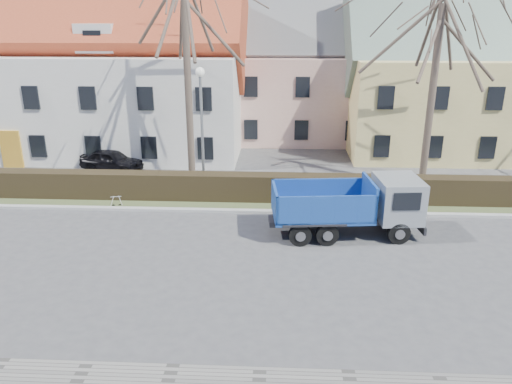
# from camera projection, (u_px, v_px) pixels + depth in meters

# --- Properties ---
(ground) EXTENTS (120.00, 120.00, 0.00)m
(ground) POSITION_uv_depth(u_px,v_px,m) (207.00, 258.00, 18.45)
(ground) COLOR #464749
(curb_far) EXTENTS (80.00, 0.30, 0.12)m
(curb_far) POSITION_uv_depth(u_px,v_px,m) (221.00, 211.00, 22.75)
(curb_far) COLOR #A2A2A0
(curb_far) RESTS_ON ground
(grass_strip) EXTENTS (80.00, 3.00, 0.10)m
(grass_strip) POSITION_uv_depth(u_px,v_px,m) (225.00, 199.00, 24.26)
(grass_strip) COLOR #44512D
(grass_strip) RESTS_ON ground
(hedge) EXTENTS (60.00, 0.90, 1.30)m
(hedge) POSITION_uv_depth(u_px,v_px,m) (225.00, 188.00, 23.87)
(hedge) COLOR black
(hedge) RESTS_ON ground
(building_white) EXTENTS (26.80, 10.80, 9.50)m
(building_white) POSITION_uv_depth(u_px,v_px,m) (42.00, 75.00, 32.50)
(building_white) COLOR silver
(building_white) RESTS_ON ground
(building_pink) EXTENTS (10.80, 8.80, 8.00)m
(building_pink) POSITION_uv_depth(u_px,v_px,m) (301.00, 81.00, 35.71)
(building_pink) COLOR #D7A698
(building_pink) RESTS_ON ground
(building_yellow) EXTENTS (18.80, 10.80, 8.50)m
(building_yellow) POSITION_uv_depth(u_px,v_px,m) (488.00, 84.00, 32.23)
(building_yellow) COLOR #DCC979
(building_yellow) RESTS_ON ground
(tree_1) EXTENTS (9.20, 9.20, 12.65)m
(tree_1) POSITION_uv_depth(u_px,v_px,m) (187.00, 61.00, 24.40)
(tree_1) COLOR #4E4036
(tree_1) RESTS_ON ground
(tree_2) EXTENTS (8.00, 8.00, 11.00)m
(tree_2) POSITION_uv_depth(u_px,v_px,m) (434.00, 80.00, 24.10)
(tree_2) COLOR #4E4036
(tree_2) RESTS_ON ground
(dump_truck) EXTENTS (6.39, 2.90, 2.48)m
(dump_truck) POSITION_uv_depth(u_px,v_px,m) (341.00, 206.00, 20.02)
(dump_truck) COLOR navy
(dump_truck) RESTS_ON ground
(streetlight) EXTENTS (0.49, 0.49, 6.29)m
(streetlight) POSITION_uv_depth(u_px,v_px,m) (202.00, 132.00, 24.02)
(streetlight) COLOR gray
(streetlight) RESTS_ON ground
(cart_frame) EXTENTS (0.76, 0.55, 0.62)m
(cart_frame) POSITION_uv_depth(u_px,v_px,m) (112.00, 201.00, 23.14)
(cart_frame) COLOR silver
(cart_frame) RESTS_ON ground
(parked_car_a) EXTENTS (3.89, 2.32, 1.24)m
(parked_car_a) POSITION_uv_depth(u_px,v_px,m) (111.00, 160.00, 28.53)
(parked_car_a) COLOR black
(parked_car_a) RESTS_ON ground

